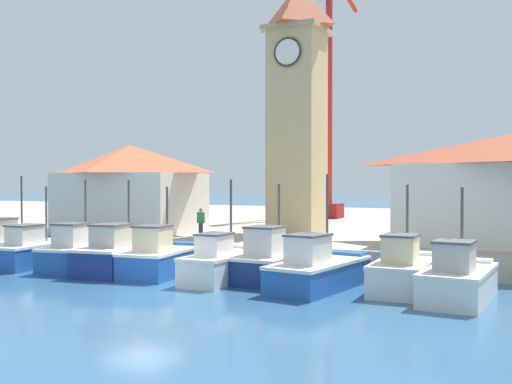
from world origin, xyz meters
TOP-DOWN VIEW (x-y plane):
  - ground_plane at (0.00, 0.00)m, footprint 300.00×300.00m
  - quay_wharf at (0.00, 27.42)m, footprint 120.00×40.00m
  - fishing_boat_far_left at (-10.61, 3.57)m, footprint 2.54×4.48m
  - fishing_boat_left_outer at (-8.57, 3.23)m, footprint 2.22×5.09m
  - fishing_boat_left_inner at (-5.82, 3.06)m, footprint 2.56×4.40m
  - fishing_boat_mid_left at (-3.70, 3.40)m, footprint 2.86×5.46m
  - fishing_boat_center at (-1.55, 3.37)m, footprint 2.61×4.65m
  - fishing_boat_mid_right at (1.56, 3.32)m, footprint 1.88×4.73m
  - fishing_boat_right_inner at (3.35, 4.18)m, footprint 2.33×4.47m
  - fishing_boat_right_outer at (5.68, 3.20)m, footprint 2.75×5.35m
  - fishing_boat_far_right at (8.67, 4.12)m, footprint 2.10×4.52m
  - fishing_boat_end_right at (10.70, 3.10)m, footprint 2.26×4.50m
  - clock_tower at (0.21, 14.78)m, footprint 3.32×3.32m
  - warehouse_left at (-9.30, 11.37)m, footprint 8.45×5.64m
  - port_crane_far at (-2.44, 28.53)m, footprint 2.00×7.47m
  - dock_worker_near_tower at (-2.77, 8.76)m, footprint 0.34×0.22m

SIDE VIEW (x-z plane):
  - ground_plane at x=0.00m, z-range 0.00..0.00m
  - quay_wharf at x=0.00m, z-range 0.00..1.02m
  - fishing_boat_left_outer at x=-8.57m, z-range -1.19..2.60m
  - fishing_boat_mid_right at x=1.56m, z-range -1.36..2.77m
  - fishing_boat_right_outer at x=5.68m, z-range -1.45..2.88m
  - fishing_boat_end_right at x=10.70m, z-range -1.20..2.65m
  - fishing_boat_far_right at x=8.67m, z-range -1.22..2.70m
  - fishing_boat_center at x=-1.55m, z-range -1.16..2.65m
  - fishing_boat_left_inner at x=-5.82m, z-range -1.32..2.81m
  - fishing_boat_right_inner at x=3.35m, z-range -1.22..2.72m
  - fishing_boat_far_left at x=-10.61m, z-range -1.40..2.92m
  - fishing_boat_mid_left at x=-3.70m, z-range -1.29..2.83m
  - dock_worker_near_tower at x=-2.77m, z-range 1.06..2.68m
  - warehouse_left at x=-9.30m, z-range 1.09..6.31m
  - clock_tower at x=0.21m, z-range 0.64..16.73m
  - port_crane_far at x=-2.44m, z-range -1.31..19.83m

